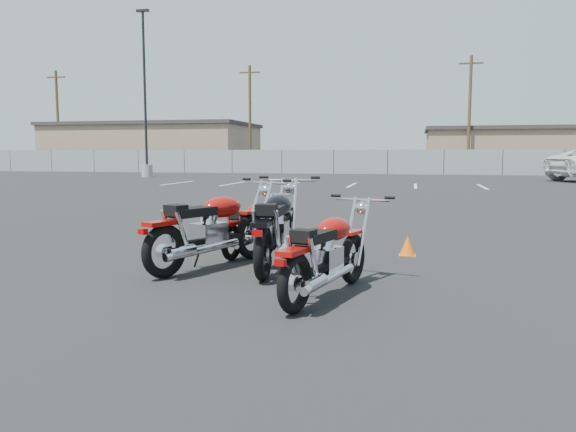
% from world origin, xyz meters
% --- Properties ---
extents(ground, '(120.00, 120.00, 0.00)m').
position_xyz_m(ground, '(0.00, 0.00, 0.00)').
color(ground, black).
rests_on(ground, ground).
extents(motorcycle_front_red, '(0.75, 1.83, 0.90)m').
position_xyz_m(motorcycle_front_red, '(-0.48, 1.11, 0.41)').
color(motorcycle_front_red, black).
rests_on(motorcycle_front_red, ground).
extents(motorcycle_second_black, '(0.94, 2.42, 1.18)m').
position_xyz_m(motorcycle_second_black, '(0.14, 0.16, 0.54)').
color(motorcycle_second_black, black).
rests_on(motorcycle_second_black, ground).
extents(motorcycle_third_red, '(1.45, 2.29, 1.16)m').
position_xyz_m(motorcycle_third_red, '(-0.69, -0.05, 0.53)').
color(motorcycle_third_red, black).
rests_on(motorcycle_third_red, ground).
extents(motorcycle_rear_red, '(1.02, 2.08, 1.03)m').
position_xyz_m(motorcycle_rear_red, '(1.04, -1.24, 0.47)').
color(motorcycle_rear_red, black).
rests_on(motorcycle_rear_red, ground).
extents(training_cone_near, '(0.25, 0.25, 0.30)m').
position_xyz_m(training_cone_near, '(1.85, 1.47, 0.15)').
color(training_cone_near, '#F9610D').
rests_on(training_cone_near, ground).
extents(light_pole_west, '(0.80, 0.70, 10.49)m').
position_xyz_m(light_pole_west, '(-14.92, 26.40, 2.75)').
color(light_pole_west, '#989690').
rests_on(light_pole_west, ground).
extents(chainlink_fence, '(80.06, 0.06, 1.80)m').
position_xyz_m(chainlink_fence, '(-0.00, 35.00, 0.90)').
color(chainlink_fence, gray).
rests_on(chainlink_fence, ground).
extents(tan_building_west, '(18.40, 10.40, 4.30)m').
position_xyz_m(tan_building_west, '(-22.00, 42.00, 2.16)').
color(tan_building_west, '#947C5F').
rests_on(tan_building_west, ground).
extents(tan_building_east, '(14.40, 9.40, 3.70)m').
position_xyz_m(tan_building_east, '(10.00, 44.00, 1.86)').
color(tan_building_east, '#947C5F').
rests_on(tan_building_east, ground).
extents(utility_pole_a, '(1.80, 0.24, 9.00)m').
position_xyz_m(utility_pole_a, '(-30.00, 39.00, 4.69)').
color(utility_pole_a, '#41321E').
rests_on(utility_pole_a, ground).
extents(utility_pole_b, '(1.80, 0.24, 9.00)m').
position_xyz_m(utility_pole_b, '(-12.00, 40.00, 4.69)').
color(utility_pole_b, '#41321E').
rests_on(utility_pole_b, ground).
extents(utility_pole_c, '(1.80, 0.24, 9.00)m').
position_xyz_m(utility_pole_c, '(6.00, 39.00, 4.69)').
color(utility_pole_c, '#41321E').
rests_on(utility_pole_c, ground).
extents(parking_line_stripes, '(15.12, 4.00, 0.01)m').
position_xyz_m(parking_line_stripes, '(-2.50, 20.00, 0.00)').
color(parking_line_stripes, silver).
rests_on(parking_line_stripes, ground).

